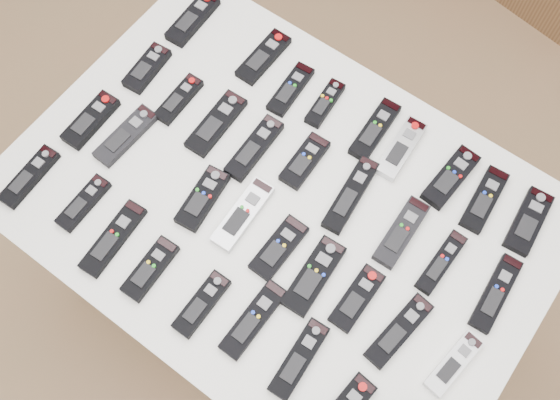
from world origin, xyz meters
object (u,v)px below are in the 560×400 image
Objects in this scene: remote_5 at (401,149)px; remote_6 at (451,177)px; remote_25 at (399,331)px; remote_22 at (279,248)px; remote_15 at (401,232)px; remote_8 at (528,221)px; remote_32 at (253,319)px; remote_0 at (193,19)px; remote_14 at (351,195)px; remote_16 at (441,262)px; remote_33 at (299,359)px; remote_30 at (150,269)px; remote_7 at (484,199)px; remote_10 at (179,99)px; remote_13 at (305,161)px; remote_18 at (91,120)px; remote_20 at (203,198)px; remote_23 at (314,276)px; remote_4 at (375,130)px; remote_19 at (126,136)px; remote_12 at (254,148)px; remote_31 at (202,304)px; remote_26 at (453,363)px; remote_17 at (496,293)px; remote_21 at (243,214)px; remote_27 at (29,177)px; remote_29 at (113,238)px; remote_24 at (357,298)px; remote_9 at (147,68)px; remote_1 at (264,57)px; remote_3 at (325,103)px; table at (280,213)px.

remote_5 is 0.14m from remote_6.
remote_22 is at bearing -172.66° from remote_25.
remote_8 is at bearing 39.45° from remote_15.
remote_25 is 0.31m from remote_32.
remote_14 is at bearing -19.06° from remote_0.
remote_16 is 0.92× the size of remote_33.
remote_15 and remote_30 have the same top height.
remote_7 is 1.16× the size of remote_10.
remote_14 is at bearing 55.14° from remote_30.
remote_13 is at bearing 109.51° from remote_32.
remote_20 is at bearing -2.31° from remote_18.
remote_25 is at bearing -1.32° from remote_23.
remote_22 is (-0.01, -0.39, -0.00)m from remote_4.
remote_4 is 0.61m from remote_19.
remote_0 and remote_12 have the same top height.
remote_19 is at bearing -79.05° from remote_0.
remote_31 is (-0.29, -0.59, 0.00)m from remote_6.
remote_8 is 1.09× the size of remote_26.
remote_10 is 0.88m from remote_17.
remote_17 is at bearing -0.07° from remote_10.
remote_21 is 0.52m from remote_27.
remote_13 is at bearing 174.37° from remote_17.
remote_29 is at bearing -146.94° from remote_16.
remote_24 is at bearing -65.30° from remote_4.
remote_9 is 0.95× the size of remote_26.
remote_25 is at bearing -17.57° from remote_9.
remote_19 is 0.97× the size of remote_32.
remote_31 reaches higher than remote_1.
remote_10 is at bearing -150.39° from remote_3.
remote_3 is at bearing 155.23° from remote_26.
remote_27 is at bearing -150.03° from table.
remote_13 is at bearing 125.99° from remote_23.
remote_7 is (0.09, -0.00, -0.00)m from remote_6.
remote_14 reaches higher than remote_13.
table is 0.42m from remote_19.
remote_24 is (0.77, -0.38, -0.00)m from remote_0.
remote_5 is 0.60m from remote_31.
remote_16 is 0.88× the size of remote_32.
remote_10 reaches higher than table.
remote_19 is 1.16× the size of remote_31.
remote_33 is at bearing -118.56° from remote_8.
remote_3 is at bearing 132.41° from remote_24.
remote_24 is (0.27, -0.09, 0.07)m from table.
remote_30 is 0.14m from remote_31.
remote_6 is at bearing 8.30° from remote_9.
remote_26 is (0.88, -0.16, -0.00)m from remote_10.
remote_17 is at bearing -35.89° from remote_6.
remote_1 is at bearing 163.46° from remote_16.
remote_14 is at bearing -46.62° from remote_3.
remote_31 reaches higher than remote_19.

